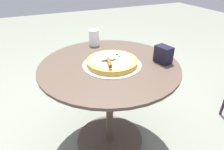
# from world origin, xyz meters

# --- Properties ---
(ground_plane) EXTENTS (10.00, 10.00, 0.00)m
(ground_plane) POSITION_xyz_m (0.00, 0.00, 0.00)
(ground_plane) COLOR gray
(patio_table) EXTENTS (0.92, 0.92, 0.70)m
(patio_table) POSITION_xyz_m (0.00, 0.00, 0.50)
(patio_table) COLOR #4C3C32
(patio_table) RESTS_ON ground
(pizza_on_tray) EXTENTS (0.38, 0.38, 0.05)m
(pizza_on_tray) POSITION_xyz_m (-0.01, 0.02, 0.72)
(pizza_on_tray) COLOR beige
(pizza_on_tray) RESTS_ON patio_table
(pizza_server) EXTENTS (0.10, 0.22, 0.02)m
(pizza_server) POSITION_xyz_m (0.03, 0.05, 0.75)
(pizza_server) COLOR silver
(pizza_server) RESTS_ON pizza_on_tray
(drinking_cup) EXTENTS (0.08, 0.08, 0.12)m
(drinking_cup) POSITION_xyz_m (-0.02, -0.36, 0.76)
(drinking_cup) COLOR white
(drinking_cup) RESTS_ON patio_table
(napkin_dispenser) EXTENTS (0.09, 0.12, 0.11)m
(napkin_dispenser) POSITION_xyz_m (-0.33, 0.12, 0.75)
(napkin_dispenser) COLOR black
(napkin_dispenser) RESTS_ON patio_table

